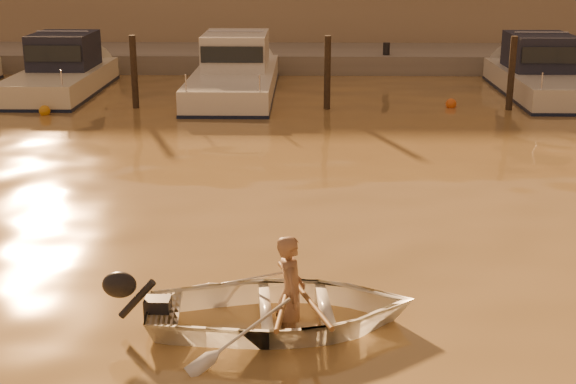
{
  "coord_description": "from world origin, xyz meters",
  "views": [
    {
      "loc": [
        -0.78,
        -8.03,
        4.44
      ],
      "look_at": [
        -1.05,
        3.71,
        0.75
      ],
      "focal_mm": 50.0,
      "sensor_mm": 36.0,
      "label": 1
    }
  ],
  "objects_px": {
    "person": "(291,293)",
    "moored_boat_4": "(544,74)",
    "moored_boat_1": "(60,73)",
    "moored_boat_2": "(234,73)",
    "dinghy": "(282,309)"
  },
  "relations": [
    {
      "from": "moored_boat_2",
      "to": "dinghy",
      "type": "bearing_deg",
      "value": -82.93
    },
    {
      "from": "moored_boat_1",
      "to": "moored_boat_2",
      "type": "height_order",
      "value": "same"
    },
    {
      "from": "person",
      "to": "moored_boat_4",
      "type": "xyz_separation_m",
      "value": [
        7.27,
        15.28,
        0.2
      ]
    },
    {
      "from": "person",
      "to": "moored_boat_2",
      "type": "height_order",
      "value": "moored_boat_2"
    },
    {
      "from": "dinghy",
      "to": "moored_boat_2",
      "type": "distance_m",
      "value": 15.41
    },
    {
      "from": "person",
      "to": "moored_boat_4",
      "type": "relative_size",
      "value": 0.21
    },
    {
      "from": "moored_boat_2",
      "to": "moored_boat_1",
      "type": "bearing_deg",
      "value": 180.0
    },
    {
      "from": "person",
      "to": "moored_boat_4",
      "type": "distance_m",
      "value": 16.92
    },
    {
      "from": "moored_boat_1",
      "to": "moored_boat_2",
      "type": "bearing_deg",
      "value": 0.0
    },
    {
      "from": "dinghy",
      "to": "moored_boat_4",
      "type": "height_order",
      "value": "moored_boat_4"
    },
    {
      "from": "person",
      "to": "moored_boat_2",
      "type": "relative_size",
      "value": 0.18
    },
    {
      "from": "moored_boat_1",
      "to": "moored_boat_4",
      "type": "xyz_separation_m",
      "value": [
        14.55,
        0.0,
        0.0
      ]
    },
    {
      "from": "dinghy",
      "to": "person",
      "type": "distance_m",
      "value": 0.23
    },
    {
      "from": "dinghy",
      "to": "moored_boat_1",
      "type": "distance_m",
      "value": 16.9
    },
    {
      "from": "person",
      "to": "moored_boat_1",
      "type": "relative_size",
      "value": 0.22
    }
  ]
}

